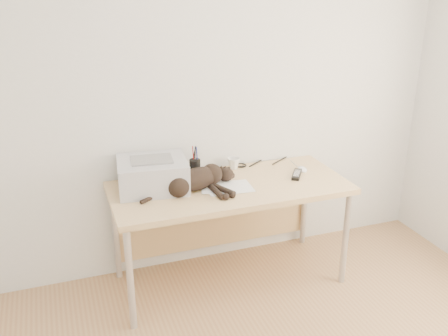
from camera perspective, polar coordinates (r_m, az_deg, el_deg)
name	(u,v)px	position (r m, az deg, el deg)	size (l,w,h in m)	color
wall_back	(212,92)	(3.51, -1.33, 8.65)	(3.50, 3.50, 0.00)	silver
desk	(226,198)	(3.49, 0.18, -3.47)	(1.60, 0.70, 0.74)	tan
printer	(152,174)	(3.31, -8.18, -0.72)	(0.48, 0.43, 0.21)	#ABABB0
papers	(227,187)	(3.32, 0.30, -2.21)	(0.36, 0.29, 0.01)	white
cat	(194,181)	(3.26, -3.41, -1.50)	(0.70, 0.35, 0.16)	black
mug	(234,163)	(3.63, 1.12, 0.53)	(0.09, 0.09, 0.08)	silver
pen_cup	(195,166)	(3.54, -3.34, 0.18)	(0.08, 0.08, 0.20)	black
remote_grey	(197,174)	(3.53, -3.12, -0.69)	(0.05, 0.19, 0.02)	gray
remote_black	(297,175)	(3.55, 8.32, -0.74)	(0.05, 0.19, 0.02)	black
mouse	(302,168)	(3.66, 8.95, 0.02)	(0.07, 0.11, 0.04)	white
cable_tangle	(215,169)	(3.63, -1.01, -0.08)	(1.36, 0.09, 0.01)	black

